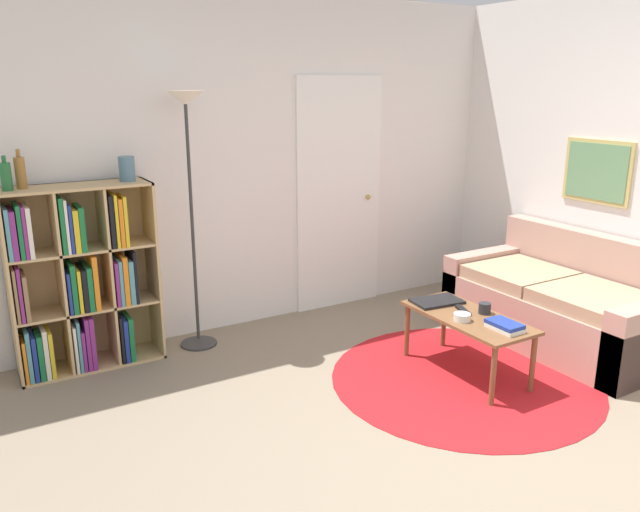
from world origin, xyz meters
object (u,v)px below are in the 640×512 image
object	(u,v)px
bottle_left	(6,176)
couch	(564,305)
bowl	(462,317)
cup	(485,308)
coffee_table	(468,323)
floor_lamp	(188,143)
bottle_middle	(20,172)
vase_on_shelf	(127,169)
bookshelf	(79,281)
laptop	(437,301)

from	to	relation	value
bottle_left	couch	bearing A→B (deg)	-20.55
bowl	cup	world-z (taller)	cup
coffee_table	cup	distance (m)	0.15
floor_lamp	bottle_left	xyz separation A→B (m)	(-1.16, 0.03, -0.15)
cup	bottle_middle	size ratio (longest dim) A/B	0.33
bottle_left	bottle_middle	size ratio (longest dim) A/B	0.88
floor_lamp	vase_on_shelf	xyz separation A→B (m)	(-0.42, 0.05, -0.16)
bowl	cup	size ratio (longest dim) A/B	1.35
vase_on_shelf	bottle_left	bearing A→B (deg)	-178.54
bookshelf	coffee_table	bearing A→B (deg)	-33.00
floor_lamp	bowl	distance (m)	2.22
bottle_left	vase_on_shelf	world-z (taller)	bottle_left
bottle_middle	coffee_table	bearing A→B (deg)	-30.49
floor_lamp	bottle_middle	distance (m)	1.09
bookshelf	vase_on_shelf	world-z (taller)	vase_on_shelf
bowl	laptop	bearing A→B (deg)	75.46
coffee_table	cup	bearing A→B (deg)	-12.10
bookshelf	bottle_middle	world-z (taller)	bottle_middle
bowl	bottle_middle	bearing A→B (deg)	147.59
bottle_middle	bowl	bearing A→B (deg)	-32.41
floor_lamp	laptop	bearing A→B (deg)	-37.72
couch	cup	xyz separation A→B (m)	(-0.94, -0.09, 0.18)
couch	cup	world-z (taller)	couch
cup	bottle_middle	xyz separation A→B (m)	(-2.61, 1.49, 0.93)
bottle_middle	vase_on_shelf	size ratio (longest dim) A/B	1.48
floor_lamp	bottle_left	distance (m)	1.17
laptop	vase_on_shelf	distance (m)	2.34
cup	coffee_table	bearing A→B (deg)	167.90
bowl	bottle_middle	xyz separation A→B (m)	(-2.38, 1.51, 0.94)
floor_lamp	vase_on_shelf	size ratio (longest dim) A/B	11.12
bowl	bottle_middle	world-z (taller)	bottle_middle
couch	vase_on_shelf	bearing A→B (deg)	154.46
laptop	vase_on_shelf	bearing A→B (deg)	148.02
coffee_table	bottle_left	size ratio (longest dim) A/B	4.24
bookshelf	bottle_left	distance (m)	0.83
cup	bottle_left	xyz separation A→B (m)	(-2.70, 1.45, 0.91)
bowl	bottle_left	distance (m)	3.02
floor_lamp	cup	distance (m)	2.34
coffee_table	vase_on_shelf	size ratio (longest dim) A/B	5.48
coffee_table	vase_on_shelf	distance (m)	2.53
coffee_table	vase_on_shelf	world-z (taller)	vase_on_shelf
coffee_table	bottle_left	distance (m)	3.11
couch	vase_on_shelf	xyz separation A→B (m)	(-2.89, 1.38, 1.09)
laptop	bowl	bearing A→B (deg)	-104.54
bottle_middle	vase_on_shelf	bearing A→B (deg)	-1.97
bookshelf	laptop	bearing A→B (deg)	-27.21
bookshelf	cup	distance (m)	2.76
couch	bottle_left	xyz separation A→B (m)	(-3.64, 1.36, 1.09)
bottle_left	vase_on_shelf	size ratio (longest dim) A/B	1.29
bookshelf	coffee_table	xyz separation A→B (m)	(2.22, -1.44, -0.26)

